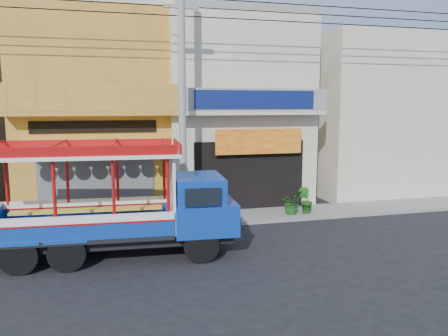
{
  "coord_description": "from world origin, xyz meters",
  "views": [
    {
      "loc": [
        -3.41,
        -11.77,
        4.33
      ],
      "look_at": [
        0.28,
        2.5,
        2.21
      ],
      "focal_mm": 35.0,
      "sensor_mm": 36.0,
      "label": 1
    }
  ],
  "objects_px": {
    "utility_pole": "(186,85)",
    "green_sign": "(58,216)",
    "songthaew_truck": "(131,202)",
    "potted_plant_a": "(291,202)",
    "potted_plant_b": "(305,200)"
  },
  "relations": [
    {
      "from": "utility_pole",
      "to": "green_sign",
      "type": "distance_m",
      "value": 6.41
    },
    {
      "from": "utility_pole",
      "to": "green_sign",
      "type": "xyz_separation_m",
      "value": [
        -4.47,
        0.74,
        -4.53
      ]
    },
    {
      "from": "songthaew_truck",
      "to": "potted_plant_a",
      "type": "height_order",
      "value": "songthaew_truck"
    },
    {
      "from": "potted_plant_a",
      "to": "potted_plant_b",
      "type": "xyz_separation_m",
      "value": [
        0.6,
        -0.01,
        0.06
      ]
    },
    {
      "from": "utility_pole",
      "to": "green_sign",
      "type": "height_order",
      "value": "utility_pole"
    },
    {
      "from": "songthaew_truck",
      "to": "potted_plant_a",
      "type": "bearing_deg",
      "value": 25.52
    },
    {
      "from": "potted_plant_b",
      "to": "utility_pole",
      "type": "bearing_deg",
      "value": 44.05
    },
    {
      "from": "utility_pole",
      "to": "potted_plant_a",
      "type": "height_order",
      "value": "utility_pole"
    },
    {
      "from": "green_sign",
      "to": "potted_plant_b",
      "type": "bearing_deg",
      "value": -2.2
    },
    {
      "from": "utility_pole",
      "to": "potted_plant_b",
      "type": "height_order",
      "value": "utility_pole"
    },
    {
      "from": "potted_plant_b",
      "to": "songthaew_truck",
      "type": "bearing_deg",
      "value": 62.77
    },
    {
      "from": "utility_pole",
      "to": "songthaew_truck",
      "type": "height_order",
      "value": "utility_pole"
    },
    {
      "from": "songthaew_truck",
      "to": "green_sign",
      "type": "height_order",
      "value": "songthaew_truck"
    },
    {
      "from": "songthaew_truck",
      "to": "utility_pole",
      "type": "bearing_deg",
      "value": 51.1
    },
    {
      "from": "green_sign",
      "to": "potted_plant_a",
      "type": "height_order",
      "value": "green_sign"
    }
  ]
}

